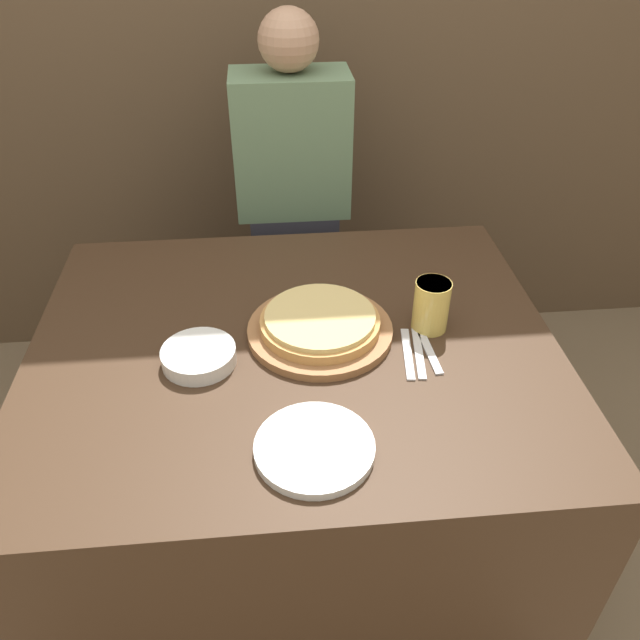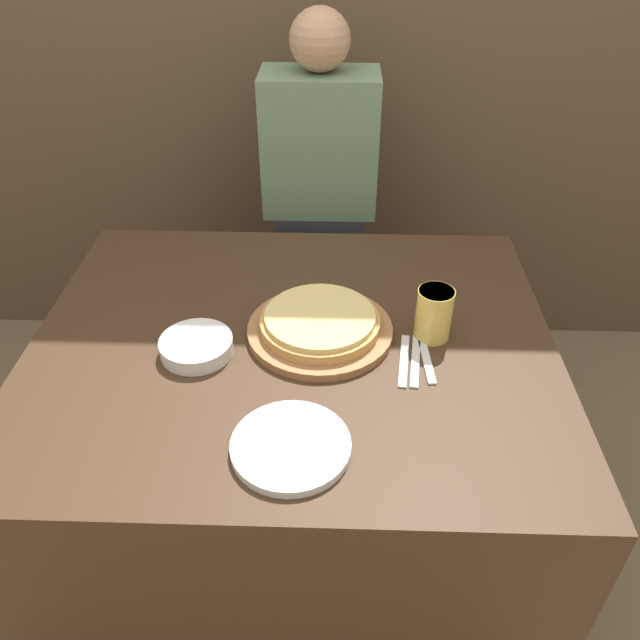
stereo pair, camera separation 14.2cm
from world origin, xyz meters
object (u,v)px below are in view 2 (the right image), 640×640
object	(u,v)px
side_bowl	(196,346)
fork	(404,361)
spoon	(427,361)
beer_glass	(434,312)
diner_person	(320,231)
dinner_knife	(415,361)
dinner_plate	(291,446)
pizza_on_board	(320,325)

from	to	relation	value
side_bowl	fork	world-z (taller)	side_bowl
spoon	beer_glass	bearing A→B (deg)	78.35
fork	spoon	bearing A→B (deg)	-0.00
fork	diner_person	bearing A→B (deg)	104.96
fork	spoon	distance (m)	0.05
side_bowl	dinner_knife	world-z (taller)	side_bowl
beer_glass	dinner_plate	xyz separation A→B (m)	(-0.30, -0.36, -0.06)
beer_glass	fork	world-z (taller)	beer_glass
spoon	fork	bearing A→B (deg)	180.00
dinner_plate	diner_person	size ratio (longest dim) A/B	0.17
dinner_knife	fork	bearing A→B (deg)	180.00
side_bowl	spoon	bearing A→B (deg)	-1.82
diner_person	spoon	bearing A→B (deg)	-71.69
dinner_plate	side_bowl	world-z (taller)	side_bowl
dinner_plate	spoon	bearing A→B (deg)	42.85
pizza_on_board	diner_person	distance (m)	0.71
beer_glass	fork	xyz separation A→B (m)	(-0.07, -0.09, -0.07)
dinner_knife	diner_person	world-z (taller)	diner_person
side_bowl	spoon	distance (m)	0.51
side_bowl	fork	distance (m)	0.46
fork	dinner_knife	world-z (taller)	same
fork	spoon	world-z (taller)	same
pizza_on_board	side_bowl	world-z (taller)	pizza_on_board
pizza_on_board	diner_person	world-z (taller)	diner_person
beer_glass	side_bowl	world-z (taller)	beer_glass
beer_glass	pizza_on_board	bearing A→B (deg)	-179.55
fork	beer_glass	bearing A→B (deg)	53.70
pizza_on_board	spoon	distance (m)	0.26
beer_glass	dinner_knife	size ratio (longest dim) A/B	0.71
diner_person	dinner_plate	bearing A→B (deg)	-91.14
spoon	diner_person	distance (m)	0.83
fork	spoon	size ratio (longest dim) A/B	1.18
pizza_on_board	spoon	world-z (taller)	pizza_on_board
fork	spoon	xyz separation A→B (m)	(0.05, -0.00, 0.00)
side_bowl	diner_person	world-z (taller)	diner_person
dinner_plate	fork	xyz separation A→B (m)	(0.23, 0.26, -0.01)
spoon	diner_person	world-z (taller)	diner_person
pizza_on_board	fork	world-z (taller)	pizza_on_board
beer_glass	dinner_plate	distance (m)	0.47
dinner_plate	diner_person	world-z (taller)	diner_person
pizza_on_board	spoon	size ratio (longest dim) A/B	2.24
side_bowl	spoon	size ratio (longest dim) A/B	1.09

